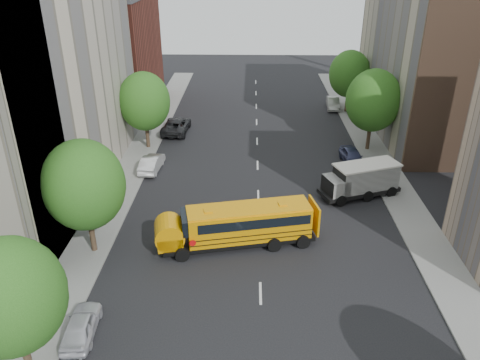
{
  "coord_description": "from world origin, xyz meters",
  "views": [
    {
      "loc": [
        -0.67,
        -29.57,
        18.17
      ],
      "look_at": [
        -1.44,
        2.0,
        2.43
      ],
      "focal_mm": 35.0,
      "sensor_mm": 36.0,
      "label": 1
    }
  ],
  "objects_px": {
    "street_tree_2": "(144,101)",
    "parked_car_4": "(352,156)",
    "street_tree_0": "(10,297)",
    "school_bus": "(237,224)",
    "street_tree_1": "(84,185)",
    "parked_car_5": "(333,103)",
    "safari_truck": "(361,180)",
    "parked_car_0": "(81,325)",
    "parked_car_1": "(152,163)",
    "parked_car_2": "(176,125)",
    "street_tree_5": "(350,74)",
    "street_tree_4": "(373,101)"
  },
  "relations": [
    {
      "from": "parked_car_5",
      "to": "parked_car_1",
      "type": "bearing_deg",
      "value": -131.83
    },
    {
      "from": "parked_car_0",
      "to": "parked_car_4",
      "type": "height_order",
      "value": "parked_car_4"
    },
    {
      "from": "street_tree_4",
      "to": "street_tree_5",
      "type": "distance_m",
      "value": 12.01
    },
    {
      "from": "school_bus",
      "to": "safari_truck",
      "type": "distance_m",
      "value": 12.1
    },
    {
      "from": "street_tree_4",
      "to": "street_tree_5",
      "type": "bearing_deg",
      "value": 90.0
    },
    {
      "from": "street_tree_0",
      "to": "parked_car_5",
      "type": "height_order",
      "value": "street_tree_0"
    },
    {
      "from": "school_bus",
      "to": "safari_truck",
      "type": "xyz_separation_m",
      "value": [
        9.74,
        7.18,
        -0.14
      ]
    },
    {
      "from": "parked_car_2",
      "to": "parked_car_5",
      "type": "relative_size",
      "value": 1.35
    },
    {
      "from": "parked_car_1",
      "to": "parked_car_2",
      "type": "relative_size",
      "value": 0.76
    },
    {
      "from": "parked_car_0",
      "to": "parked_car_2",
      "type": "relative_size",
      "value": 0.67
    },
    {
      "from": "street_tree_1",
      "to": "parked_car_2",
      "type": "bearing_deg",
      "value": 84.41
    },
    {
      "from": "parked_car_1",
      "to": "parked_car_5",
      "type": "xyz_separation_m",
      "value": [
        19.2,
        18.67,
        -0.01
      ]
    },
    {
      "from": "street_tree_2",
      "to": "parked_car_0",
      "type": "height_order",
      "value": "street_tree_2"
    },
    {
      "from": "street_tree_0",
      "to": "school_bus",
      "type": "xyz_separation_m",
      "value": [
        9.48,
        11.04,
        -3.03
      ]
    },
    {
      "from": "parked_car_1",
      "to": "parked_car_4",
      "type": "bearing_deg",
      "value": -169.83
    },
    {
      "from": "school_bus",
      "to": "parked_car_2",
      "type": "bearing_deg",
      "value": 96.77
    },
    {
      "from": "street_tree_4",
      "to": "parked_car_1",
      "type": "height_order",
      "value": "street_tree_4"
    },
    {
      "from": "street_tree_0",
      "to": "street_tree_1",
      "type": "height_order",
      "value": "street_tree_1"
    },
    {
      "from": "school_bus",
      "to": "parked_car_5",
      "type": "height_order",
      "value": "school_bus"
    },
    {
      "from": "street_tree_4",
      "to": "street_tree_0",
      "type": "bearing_deg",
      "value": -128.16
    },
    {
      "from": "street_tree_5",
      "to": "parked_car_2",
      "type": "height_order",
      "value": "street_tree_5"
    },
    {
      "from": "parked_car_0",
      "to": "parked_car_5",
      "type": "xyz_separation_m",
      "value": [
        18.96,
        38.87,
        0.04
      ]
    },
    {
      "from": "parked_car_4",
      "to": "parked_car_0",
      "type": "bearing_deg",
      "value": -134.58
    },
    {
      "from": "street_tree_5",
      "to": "school_bus",
      "type": "bearing_deg",
      "value": -113.38
    },
    {
      "from": "street_tree_2",
      "to": "parked_car_0",
      "type": "distance_m",
      "value": 25.89
    },
    {
      "from": "street_tree_5",
      "to": "school_bus",
      "type": "relative_size",
      "value": 0.72
    },
    {
      "from": "safari_truck",
      "to": "parked_car_1",
      "type": "relative_size",
      "value": 1.61
    },
    {
      "from": "parked_car_0",
      "to": "parked_car_1",
      "type": "xyz_separation_m",
      "value": [
        -0.24,
        20.2,
        0.06
      ]
    },
    {
      "from": "street_tree_1",
      "to": "parked_car_1",
      "type": "xyz_separation_m",
      "value": [
        1.4,
        12.7,
        -4.25
      ]
    },
    {
      "from": "street_tree_2",
      "to": "school_bus",
      "type": "relative_size",
      "value": 0.74
    },
    {
      "from": "street_tree_1",
      "to": "school_bus",
      "type": "height_order",
      "value": "street_tree_1"
    },
    {
      "from": "street_tree_5",
      "to": "parked_car_1",
      "type": "distance_m",
      "value": 27.2
    },
    {
      "from": "street_tree_1",
      "to": "parked_car_5",
      "type": "xyz_separation_m",
      "value": [
        20.6,
        31.37,
        -4.26
      ]
    },
    {
      "from": "street_tree_5",
      "to": "parked_car_4",
      "type": "xyz_separation_m",
      "value": [
        -2.2,
        -15.33,
        -3.99
      ]
    },
    {
      "from": "street_tree_2",
      "to": "parked_car_0",
      "type": "relative_size",
      "value": 2.04
    },
    {
      "from": "parked_car_4",
      "to": "parked_car_5",
      "type": "bearing_deg",
      "value": 82.0
    },
    {
      "from": "school_bus",
      "to": "parked_car_1",
      "type": "xyz_separation_m",
      "value": [
        -8.08,
        11.66,
        -0.91
      ]
    },
    {
      "from": "street_tree_5",
      "to": "safari_truck",
      "type": "relative_size",
      "value": 1.1
    },
    {
      "from": "safari_truck",
      "to": "street_tree_4",
      "type": "bearing_deg",
      "value": 53.89
    },
    {
      "from": "parked_car_0",
      "to": "parked_car_1",
      "type": "relative_size",
      "value": 0.89
    },
    {
      "from": "parked_car_5",
      "to": "safari_truck",
      "type": "bearing_deg",
      "value": -89.46
    },
    {
      "from": "street_tree_0",
      "to": "parked_car_1",
      "type": "distance_m",
      "value": 23.08
    },
    {
      "from": "street_tree_1",
      "to": "parked_car_4",
      "type": "relative_size",
      "value": 1.9
    },
    {
      "from": "street_tree_4",
      "to": "parked_car_0",
      "type": "distance_m",
      "value": 32.93
    },
    {
      "from": "safari_truck",
      "to": "parked_car_1",
      "type": "height_order",
      "value": "safari_truck"
    },
    {
      "from": "street_tree_0",
      "to": "parked_car_1",
      "type": "relative_size",
      "value": 1.74
    },
    {
      "from": "school_bus",
      "to": "parked_car_0",
      "type": "xyz_separation_m",
      "value": [
        -7.84,
        -8.54,
        -0.97
      ]
    },
    {
      "from": "street_tree_0",
      "to": "school_bus",
      "type": "relative_size",
      "value": 0.71
    },
    {
      "from": "street_tree_2",
      "to": "parked_car_4",
      "type": "relative_size",
      "value": 1.85
    },
    {
      "from": "parked_car_1",
      "to": "parked_car_4",
      "type": "relative_size",
      "value": 1.02
    }
  ]
}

